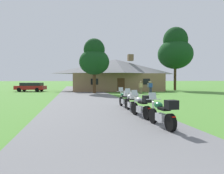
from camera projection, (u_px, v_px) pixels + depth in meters
name	position (u px, v px, depth m)	size (l,w,h in m)	color
ground_plane	(87.00, 99.00, 20.97)	(500.00, 500.00, 0.00)	#4C8433
asphalt_driveway	(89.00, 101.00, 19.00)	(6.40, 80.00, 0.06)	slate
motorcycle_green_nearest_to_camera	(163.00, 113.00, 8.14)	(0.66, 2.08, 1.30)	black
motorcycle_silver_second_in_row	(142.00, 106.00, 10.33)	(0.71, 2.08, 1.30)	black
motorcycle_silver_third_in_row	(131.00, 102.00, 12.29)	(0.66, 2.08, 1.30)	black
motorcycle_green_farthest_in_row	(125.00, 99.00, 14.17)	(0.66, 2.08, 1.30)	black
stone_lodge	(116.00, 75.00, 36.60)	(15.26, 8.89, 6.22)	#896B4C
bystander_gray_shirt_near_lodge	(149.00, 86.00, 29.65)	(0.53, 0.32, 1.69)	#75664C
bystander_tan_shirt_beside_signpost	(141.00, 87.00, 28.38)	(0.55, 0.25, 1.69)	#75664C
bystander_blue_shirt_by_tree	(151.00, 87.00, 28.70)	(0.42, 0.41, 1.69)	navy
tree_by_lodge_front	(94.00, 58.00, 28.89)	(4.06, 4.06, 7.41)	#422D19
tree_right_of_lodge	(175.00, 50.00, 37.32)	(6.02, 6.02, 10.98)	#422D19
parked_red_suv_far_left	(31.00, 87.00, 33.84)	(4.91, 2.90, 1.40)	maroon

